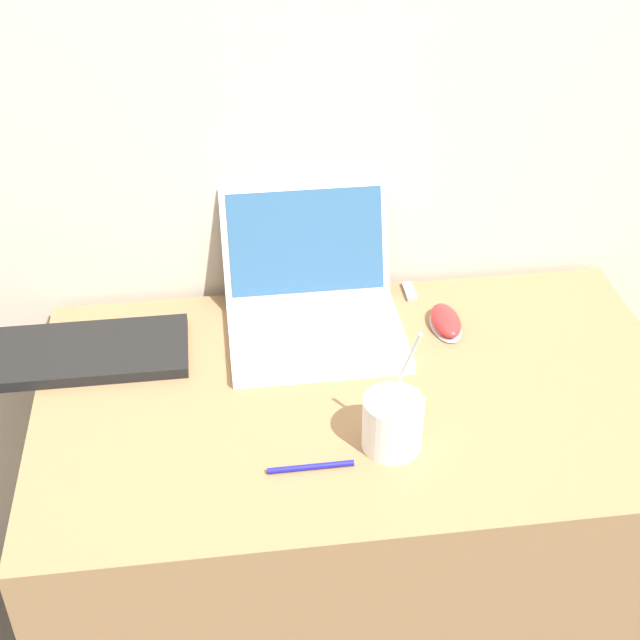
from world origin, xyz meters
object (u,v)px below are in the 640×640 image
laptop (313,302)px  computer_mouse (446,321)px  external_keyboard (70,354)px  pen (311,467)px  drink_cup (393,422)px  usb_stick (410,291)px

laptop → computer_mouse: laptop is taller
external_keyboard → pen: 0.50m
laptop → pen: bearing=-97.6°
drink_cup → laptop: bearing=103.4°
computer_mouse → drink_cup: bearing=-118.3°
computer_mouse → external_keyboard: (-0.67, -0.01, -0.00)m
usb_stick → external_keyboard: bearing=-168.7°
pen → usb_stick: bearing=61.2°
drink_cup → pen: (-0.13, -0.04, -0.04)m
drink_cup → external_keyboard: drink_cup is taller
laptop → drink_cup: bearing=-76.6°
computer_mouse → pen: size_ratio=0.83×
laptop → drink_cup: drink_cup is taller
external_keyboard → usb_stick: size_ratio=6.80×
usb_stick → pen: same height
usb_stick → computer_mouse: bearing=-71.1°
pen → computer_mouse: bearing=48.9°
computer_mouse → pen: computer_mouse is taller
drink_cup → external_keyboard: (-0.51, 0.29, -0.04)m
external_keyboard → pen: external_keyboard is taller
laptop → external_keyboard: size_ratio=0.77×
external_keyboard → drink_cup: bearing=-29.5°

